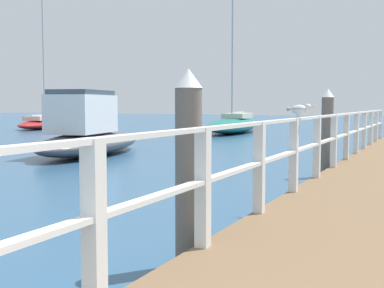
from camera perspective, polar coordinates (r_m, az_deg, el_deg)
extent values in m
cube|color=silver|center=(3.31, -10.92, -9.02)|extent=(0.12, 0.12, 1.12)
cube|color=silver|center=(4.72, 1.22, -4.88)|extent=(0.12, 0.12, 1.12)
cube|color=silver|center=(6.26, 7.54, -2.61)|extent=(0.12, 0.12, 1.12)
cube|color=silver|center=(7.85, 11.32, -1.23)|extent=(0.12, 0.12, 1.12)
cube|color=silver|center=(9.47, 13.81, -0.32)|extent=(0.12, 0.12, 1.12)
cube|color=silver|center=(11.10, 15.58, 0.33)|extent=(0.12, 0.12, 1.12)
cube|color=silver|center=(12.73, 16.89, 0.81)|extent=(0.12, 0.12, 1.12)
cube|color=silver|center=(14.38, 17.90, 1.19)|extent=(0.12, 0.12, 1.12)
cube|color=silver|center=(16.03, 18.71, 1.48)|extent=(0.12, 0.12, 1.12)
cube|color=silver|center=(17.68, 19.36, 1.72)|extent=(0.12, 0.12, 1.12)
cube|color=silver|center=(19.33, 19.91, 1.92)|extent=(0.12, 0.12, 1.12)
cube|color=silver|center=(20.99, 20.36, 2.09)|extent=(0.12, 0.12, 1.12)
cube|color=silver|center=(11.07, 15.64, 3.12)|extent=(0.10, 19.97, 0.04)
cube|color=silver|center=(11.09, 15.58, 0.62)|extent=(0.10, 19.97, 0.04)
cylinder|color=#6B6056|center=(5.31, -0.39, -3.94)|extent=(0.28, 0.28, 1.89)
cone|color=white|center=(5.26, -0.40, 7.38)|extent=(0.29, 0.29, 0.20)
cylinder|color=#6B6056|center=(12.42, 14.89, 0.73)|extent=(0.28, 0.28, 1.89)
cone|color=white|center=(12.40, 14.99, 5.54)|extent=(0.29, 0.29, 0.20)
ellipsoid|color=white|center=(8.07, 11.86, 3.78)|extent=(0.31, 0.23, 0.15)
sphere|color=white|center=(7.97, 12.88, 4.08)|extent=(0.09, 0.09, 0.09)
cone|color=gold|center=(7.93, 13.26, 4.07)|extent=(0.06, 0.04, 0.02)
cone|color=#939399|center=(8.18, 10.91, 3.87)|extent=(0.10, 0.10, 0.07)
ellipsoid|color=#939399|center=(8.07, 11.86, 3.97)|extent=(0.27, 0.25, 0.04)
cylinder|color=tan|center=(8.10, 11.90, 3.07)|extent=(0.01, 0.01, 0.05)
cylinder|color=tan|center=(8.06, 11.69, 3.07)|extent=(0.01, 0.01, 0.05)
ellipsoid|color=#4C4C51|center=(17.82, -11.24, 0.09)|extent=(3.56, 6.82, 0.78)
cube|color=white|center=(17.19, -12.20, 3.30)|extent=(1.96, 2.84, 1.25)
cube|color=#334756|center=(17.19, -12.24, 5.65)|extent=(1.81, 2.57, 0.16)
ellipsoid|color=red|center=(37.67, -16.34, 2.13)|extent=(4.40, 7.21, 0.62)
cylinder|color=#B2B2B7|center=(38.10, -16.30, 9.07)|extent=(0.10, 0.10, 8.56)
cylinder|color=#B2B2B7|center=(36.86, -16.86, 3.10)|extent=(0.90, 2.29, 0.08)
cube|color=beige|center=(36.90, -16.84, 2.79)|extent=(1.99, 2.74, 0.30)
ellipsoid|color=#197266|center=(30.99, 4.68, 2.07)|extent=(3.38, 8.69, 0.87)
cylinder|color=#B2B2B7|center=(30.75, 4.54, 10.87)|extent=(0.10, 0.10, 8.58)
cylinder|color=#B2B2B7|center=(31.99, 5.15, 3.55)|extent=(0.44, 2.95, 0.08)
cube|color=beige|center=(31.96, 5.13, 3.19)|extent=(1.69, 3.19, 0.30)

